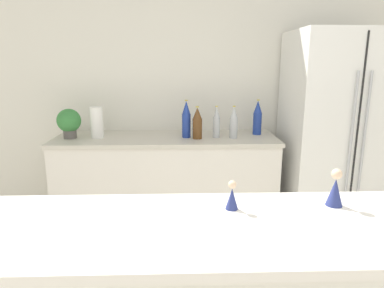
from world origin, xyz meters
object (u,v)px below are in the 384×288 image
Objects in this scene: potted_plant at (69,122)px; wise_man_figurine_crimson at (335,190)px; paper_towel_roll at (97,122)px; back_bottle_2 at (234,123)px; refrigerator at (335,138)px; wise_man_figurine_blue at (232,197)px; back_bottle_4 at (186,120)px; back_bottle_3 at (197,123)px; back_bottle_1 at (257,118)px; back_bottle_0 at (216,123)px.

potted_plant reaches higher than wise_man_figurine_crimson.
paper_towel_roll reaches higher than wise_man_figurine_crimson.
back_bottle_2 is at bearing -1.60° from potted_plant.
wise_man_figurine_blue is (-1.15, -1.65, 0.14)m from refrigerator.
paper_towel_roll is 1.93m from wise_man_figurine_blue.
back_bottle_4 reaches higher than paper_towel_roll.
back_bottle_3 is (-1.21, -0.02, 0.14)m from refrigerator.
wise_man_figurine_blue is 0.42m from wise_man_figurine_crimson.
wise_man_figurine_crimson is (-0.74, -1.63, 0.16)m from refrigerator.
paper_towel_roll is at bearing 175.58° from back_bottle_3.
refrigerator is at bearing -12.53° from back_bottle_1.
potted_plant is at bearing 177.13° from back_bottle_3.
wise_man_figurine_crimson is at bearing -79.61° from back_bottle_0.
back_bottle_4 is (0.77, -0.01, 0.02)m from paper_towel_roll.
back_bottle_2 is 0.31m from back_bottle_3.
back_bottle_0 is at bearing -1.13° from paper_towel_roll.
potted_plant is 0.81× the size of back_bottle_1.
refrigerator is at bearing 54.99° from wise_man_figurine_blue.
wise_man_figurine_crimson is at bearing -92.55° from back_bottle_1.
refrigerator reaches higher than back_bottle_2.
paper_towel_roll is 1.18m from back_bottle_2.
potted_plant is at bearing 124.44° from wise_man_figurine_blue.
back_bottle_1 is (0.38, 0.12, 0.02)m from back_bottle_0.
refrigerator is at bearing 0.03° from back_bottle_2.
refrigerator is 1.79m from wise_man_figurine_crimson.
paper_towel_roll is (0.23, 0.01, -0.01)m from potted_plant.
back_bottle_4 is 1.76m from wise_man_figurine_crimson.
potted_plant is 0.95× the size of paper_towel_roll.
paper_towel_roll is 0.82× the size of back_bottle_4.
back_bottle_0 reaches higher than paper_towel_roll.
back_bottle_2 is 1.00× the size of back_bottle_3.
wise_man_figurine_crimson is at bearing -114.45° from refrigerator.
back_bottle_4 reaches higher than wise_man_figurine_blue.
refrigerator is 7.13× the size of potted_plant.
potted_plant is 2.05m from wise_man_figurine_blue.
wise_man_figurine_crimson is (0.30, -1.66, 0.02)m from back_bottle_0.
potted_plant is 1.01m from back_bottle_4.
wise_man_figurine_blue is (0.92, -1.70, -0.00)m from paper_towel_roll.
back_bottle_0 is (1.27, -0.01, -0.01)m from potted_plant.
wise_man_figurine_crimson is at bearing -46.68° from potted_plant.
refrigerator reaches higher than back_bottle_3.
back_bottle_3 is (-0.31, -0.02, -0.00)m from back_bottle_2.
back_bottle_2 is 0.85× the size of back_bottle_4.
back_bottle_0 is 0.84× the size of back_bottle_4.
wise_man_figurine_blue is at bearing -87.97° from back_bottle_3.
wise_man_figurine_crimson reaches higher than wise_man_figurine_blue.
back_bottle_2 is (-0.90, -0.00, 0.14)m from refrigerator.
back_bottle_2 is (1.41, -0.04, -0.01)m from potted_plant.
wise_man_figurine_blue is 0.76× the size of wise_man_figurine_crimson.
potted_plant is 0.91× the size of back_bottle_2.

